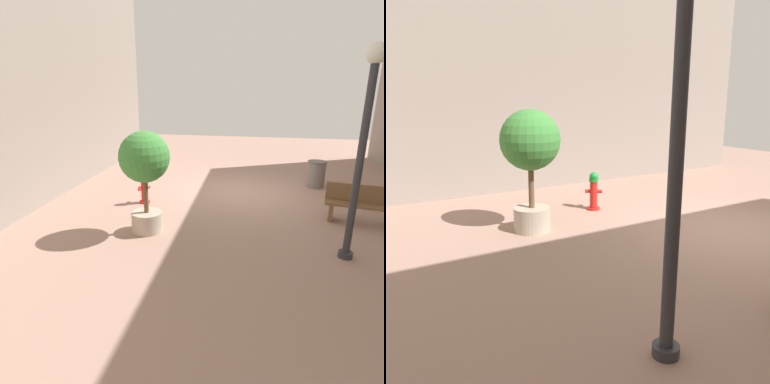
{
  "view_description": "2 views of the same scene",
  "coord_description": "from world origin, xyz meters",
  "views": [
    {
      "loc": [
        -0.28,
        10.43,
        3.37
      ],
      "look_at": [
        1.09,
        2.93,
        0.89
      ],
      "focal_mm": 31.76,
      "sensor_mm": 36.0,
      "label": 1
    },
    {
      "loc": [
        -4.83,
        6.48,
        2.54
      ],
      "look_at": [
        1.16,
        2.87,
        0.91
      ],
      "focal_mm": 37.54,
      "sensor_mm": 36.0,
      "label": 2
    }
  ],
  "objects": [
    {
      "name": "building_facade_right",
      "position": [
        5.87,
        2.7,
        4.81
      ],
      "size": [
        0.7,
        18.0,
        9.61
      ],
      "primitive_type": "cube",
      "color": "gray",
      "rests_on": "ground_plane"
    },
    {
      "name": "planter_tree",
      "position": [
        2.09,
        3.36,
        1.57
      ],
      "size": [
        1.15,
        1.15,
        2.36
      ],
      "color": "tan",
      "rests_on": "ground_plane"
    },
    {
      "name": "street_lamp",
      "position": [
        -2.22,
        3.87,
        2.48
      ],
      "size": [
        0.36,
        0.36,
        4.01
      ],
      "color": "#2D2D33",
      "rests_on": "ground_plane"
    },
    {
      "name": "fire_hydrant",
      "position": [
        2.77,
        1.47,
        0.45
      ],
      "size": [
        0.36,
        0.37,
        0.89
      ],
      "color": "red",
      "rests_on": "ground_plane"
    },
    {
      "name": "ground_plane",
      "position": [
        0.0,
        0.0,
        0.0
      ],
      "size": [
        23.4,
        23.4,
        0.0
      ],
      "primitive_type": "plane",
      "color": "#9E7A6B"
    }
  ]
}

